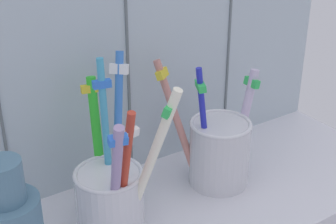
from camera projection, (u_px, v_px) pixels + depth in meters
The scene contains 4 objects.
counter_slab at pixel (177, 216), 60.48cm from camera, with size 64.00×22.00×2.00cm, color silver.
tile_wall_back at pixel (122, 18), 59.97cm from camera, with size 64.00×2.20×45.00cm.
toothbrush_cup_left at pixel (111, 189), 55.69cm from camera, with size 9.07×13.52×19.06cm.
toothbrush_cup_right at pixel (219, 149), 63.43cm from camera, with size 12.37×10.11×16.26cm.
Camera 1 is at (-27.95, -39.98, 38.90)cm, focal length 53.83 mm.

